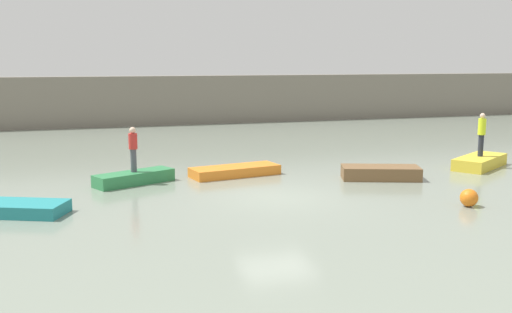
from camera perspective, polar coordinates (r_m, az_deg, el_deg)
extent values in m
plane|color=gray|center=(19.65, 1.98, -3.98)|extent=(120.00, 120.00, 0.00)
cube|color=gray|center=(42.09, -8.62, 5.42)|extent=(80.00, 1.20, 3.42)
cube|color=teal|center=(18.92, -22.55, -4.66)|extent=(3.39, 2.44, 0.37)
cube|color=#2D7F47|center=(22.16, -11.74, -2.04)|extent=(3.10, 2.10, 0.45)
cube|color=orange|center=(23.26, -2.06, -1.41)|extent=(3.69, 1.83, 0.38)
cube|color=brown|center=(23.05, 12.00, -1.55)|extent=(3.17, 2.12, 0.50)
cube|color=gold|center=(26.72, 20.89, -0.49)|extent=(3.37, 2.79, 0.49)
cylinder|color=#4C4C56|center=(22.05, -11.80, -0.38)|extent=(0.22, 0.22, 0.85)
cylinder|color=red|center=(21.94, -11.86, 1.46)|extent=(0.32, 0.32, 0.58)
sphere|color=beige|center=(21.89, -11.89, 2.51)|extent=(0.23, 0.23, 0.23)
cylinder|color=#232838|center=(26.62, 20.98, 1.00)|extent=(0.22, 0.22, 0.92)
cylinder|color=#D8F226|center=(26.52, 21.08, 2.72)|extent=(0.32, 0.32, 0.69)
sphere|color=beige|center=(26.48, 21.14, 3.70)|extent=(0.23, 0.23, 0.23)
sphere|color=orange|center=(19.54, 19.97, -3.78)|extent=(0.56, 0.56, 0.56)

